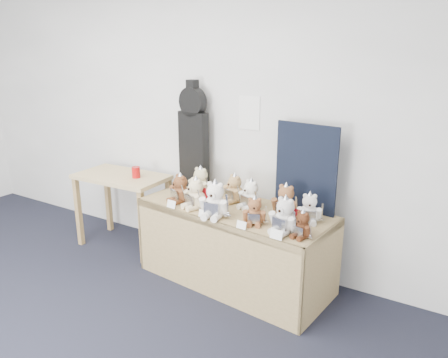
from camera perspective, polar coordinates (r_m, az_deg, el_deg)
The scene contains 21 objects.
room_shell at distance 3.92m, azimuth 3.28°, elevation 8.62°, with size 6.00×6.00×6.00m.
display_table at distance 3.73m, azimuth 0.81°, elevation -6.26°, with size 1.73×0.86×0.70m.
side_table at distance 4.55m, azimuth -13.18°, elevation -1.01°, with size 0.95×0.55×0.77m.
guitar_case at distance 4.15m, azimuth -4.01°, elevation 5.59°, with size 0.32×0.13×1.03m.
navy_board at distance 3.62m, azimuth 10.64°, elevation 1.42°, with size 0.55×0.02×0.73m, color black.
red_cup at distance 4.38m, azimuth -11.42°, elevation 0.87°, with size 0.08×0.08×0.11m, color #AF0B0C.
teddy_front_far_left at distance 3.84m, azimuth -5.77°, elevation -1.39°, with size 0.23×0.22×0.29m.
teddy_front_left at distance 3.69m, azimuth -3.72°, elevation -2.05°, with size 0.24×0.24×0.30m.
teddy_front_centre at distance 3.49m, azimuth -1.20°, elevation -2.90°, with size 0.28×0.24×0.33m.
teddy_front_right at distance 3.37m, azimuth 4.01°, elevation -4.33°, with size 0.20×0.19×0.25m.
teddy_front_far_right at distance 3.24m, azimuth 7.93°, elevation -4.90°, with size 0.25×0.23×0.31m.
teddy_front_end at distance 3.19m, azimuth 10.14°, elevation -6.01°, with size 0.18×0.17×0.23m.
teddy_back_left at distance 4.00m, azimuth -3.12°, elevation -0.49°, with size 0.24×0.21×0.30m.
teddy_back_centre_left at distance 3.83m, azimuth 1.33°, elevation -1.38°, with size 0.22×0.22×0.28m.
teddy_back_centre_right at distance 3.68m, azimuth 3.48°, elevation -2.17°, with size 0.23×0.22×0.28m.
teddy_back_right at distance 3.54m, azimuth 8.02°, elevation -2.99°, with size 0.24×0.20×0.30m.
teddy_back_end at distance 3.46m, azimuth 11.08°, elevation -3.90°, with size 0.22×0.21×0.26m.
entry_card_a at distance 3.73m, azimuth -6.90°, elevation -3.29°, with size 0.09×0.00×0.07m, color white.
entry_card_b at distance 3.51m, azimuth -2.76°, elevation -4.56°, with size 0.08×0.00×0.06m, color white.
entry_card_c at distance 3.30m, azimuth 2.28°, elevation -6.03°, with size 0.08×0.00×0.06m, color white.
entry_card_d at distance 3.15m, azimuth 6.84°, elevation -7.20°, with size 0.10×0.00×0.07m, color white.
Camera 1 is at (2.66, -0.92, 2.03)m, focal length 35.00 mm.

